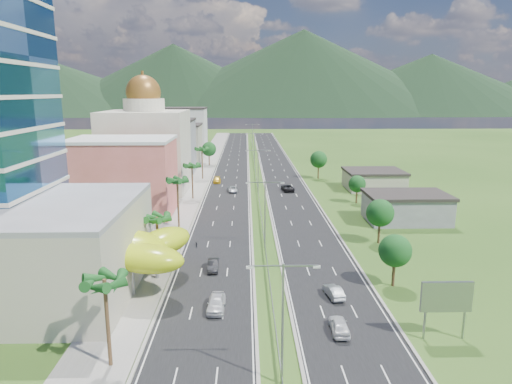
{
  "coord_description": "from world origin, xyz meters",
  "views": [
    {
      "loc": [
        -3.01,
        -59.74,
        24.6
      ],
      "look_at": [
        -1.19,
        20.26,
        7.0
      ],
      "focal_mm": 32.0,
      "sensor_mm": 36.0,
      "label": 1
    }
  ],
  "objects": [
    {
      "name": "leafy_tree_rd",
      "position": [
        18.0,
        70.0,
        5.58
      ],
      "size": [
        4.9,
        4.9,
        8.05
      ],
      "color": "#47301C",
      "rests_on": "ground"
    },
    {
      "name": "leafy_tree_lfar",
      "position": [
        -15.5,
        95.0,
        5.58
      ],
      "size": [
        4.9,
        4.9,
        8.05
      ],
      "color": "#47301C",
      "rests_on": "ground"
    },
    {
      "name": "streetlight_median_c",
      "position": [
        0.0,
        50.0,
        6.75
      ],
      "size": [
        6.04,
        0.25,
        11.0
      ],
      "color": "gray",
      "rests_on": "ground"
    },
    {
      "name": "streetlight_median_b",
      "position": [
        0.0,
        10.0,
        6.75
      ],
      "size": [
        6.04,
        0.25,
        11.0
      ],
      "color": "gray",
      "rests_on": "ground"
    },
    {
      "name": "motorcycle",
      "position": [
        -11.09,
        10.98,
        0.61
      ],
      "size": [
        0.84,
        1.84,
        1.13
      ],
      "primitive_type": "imported",
      "rotation": [
        0.0,
        0.0,
        0.17
      ],
      "color": "black",
      "rests_on": "road_left"
    },
    {
      "name": "road_right",
      "position": [
        7.5,
        90.0,
        0.02
      ],
      "size": [
        11.0,
        260.0,
        0.04
      ],
      "primitive_type": "cube",
      "color": "black",
      "rests_on": "ground"
    },
    {
      "name": "car_silver_right",
      "position": [
        7.68,
        -8.18,
        0.75
      ],
      "size": [
        2.19,
        4.47,
        1.41
      ],
      "primitive_type": "imported",
      "rotation": [
        0.0,
        0.0,
        3.31
      ],
      "color": "#9FA2A7",
      "rests_on": "road_right"
    },
    {
      "name": "mall_podium",
      "position": [
        -32.0,
        -6.0,
        5.5
      ],
      "size": [
        30.0,
        24.0,
        11.0
      ],
      "primitive_type": "cube",
      "color": "#B3AC93",
      "rests_on": "ground"
    },
    {
      "name": "palm_tree_c",
      "position": [
        -15.5,
        22.0,
        8.5
      ],
      "size": [
        3.6,
        3.6,
        9.6
      ],
      "color": "#47301C",
      "rests_on": "ground"
    },
    {
      "name": "palm_tree_e",
      "position": [
        -15.5,
        70.0,
        8.31
      ],
      "size": [
        3.6,
        3.6,
        9.4
      ],
      "color": "#47301C",
      "rests_on": "ground"
    },
    {
      "name": "palm_tree_d",
      "position": [
        -15.5,
        45.0,
        7.54
      ],
      "size": [
        3.6,
        3.6,
        8.6
      ],
      "color": "#47301C",
      "rests_on": "ground"
    },
    {
      "name": "car_white_near_right",
      "position": [
        6.66,
        -16.54,
        0.8
      ],
      "size": [
        1.9,
        4.49,
        1.52
      ],
      "primitive_type": "imported",
      "rotation": [
        0.0,
        0.0,
        3.12
      ],
      "color": "silver",
      "rests_on": "road_right"
    },
    {
      "name": "streetlight_median_d",
      "position": [
        0.0,
        95.0,
        6.75
      ],
      "size": [
        6.04,
        0.25,
        11.0
      ],
      "color": "gray",
      "rests_on": "ground"
    },
    {
      "name": "car_dark_far_right",
      "position": [
        7.61,
        53.25,
        0.85
      ],
      "size": [
        3.24,
        6.06,
        1.62
      ],
      "primitive_type": "imported",
      "rotation": [
        0.0,
        0.0,
        3.24
      ],
      "color": "black",
      "rests_on": "road_right"
    },
    {
      "name": "shed_near",
      "position": [
        28.0,
        25.0,
        2.5
      ],
      "size": [
        15.0,
        10.0,
        5.0
      ],
      "primitive_type": "cube",
      "color": "gray",
      "rests_on": "ground"
    },
    {
      "name": "palm_tree_b",
      "position": [
        -15.5,
        2.0,
        7.06
      ],
      "size": [
        3.6,
        3.6,
        8.1
      ],
      "color": "#47301C",
      "rests_on": "ground"
    },
    {
      "name": "median_guardrail",
      "position": [
        0.0,
        71.99,
        0.62
      ],
      "size": [
        0.1,
        216.06,
        0.76
      ],
      "color": "gray",
      "rests_on": "ground"
    },
    {
      "name": "car_dark_left",
      "position": [
        -7.7,
        0.88,
        0.75
      ],
      "size": [
        1.65,
        4.37,
        1.42
      ],
      "primitive_type": "imported",
      "rotation": [
        0.0,
        0.0,
        0.03
      ],
      "color": "black",
      "rests_on": "road_left"
    },
    {
      "name": "leafy_tree_rb",
      "position": [
        19.0,
        12.0,
        5.18
      ],
      "size": [
        4.55,
        4.55,
        7.47
      ],
      "color": "#47301C",
      "rests_on": "ground"
    },
    {
      "name": "midrise_grey",
      "position": [
        -27.0,
        80.0,
        8.0
      ],
      "size": [
        16.0,
        15.0,
        16.0
      ],
      "primitive_type": "cube",
      "color": "gray",
      "rests_on": "ground"
    },
    {
      "name": "palm_tree_a",
      "position": [
        -15.5,
        -22.0,
        8.02
      ],
      "size": [
        3.6,
        3.6,
        9.1
      ],
      "color": "#47301C",
      "rests_on": "ground"
    },
    {
      "name": "road_left",
      "position": [
        -7.5,
        90.0,
        0.02
      ],
      "size": [
        11.0,
        260.0,
        0.04
      ],
      "primitive_type": "cube",
      "color": "black",
      "rests_on": "ground"
    },
    {
      "name": "leafy_tree_rc",
      "position": [
        22.0,
        40.0,
        4.37
      ],
      "size": [
        3.85,
        3.85,
        6.33
      ],
      "color": "#47301C",
      "rests_on": "ground"
    },
    {
      "name": "car_white_near_left",
      "position": [
        -6.48,
        -11.2,
        0.87
      ],
      "size": [
        2.13,
        4.95,
        1.66
      ],
      "primitive_type": "imported",
      "rotation": [
        0.0,
        0.0,
        -0.03
      ],
      "color": "silver",
      "rests_on": "road_left"
    },
    {
      "name": "car_yellow_far_left",
      "position": [
        -10.98,
        64.29,
        0.77
      ],
      "size": [
        2.21,
        5.1,
        1.46
      ],
      "primitive_type": "imported",
      "rotation": [
        0.0,
        0.0,
        0.03
      ],
      "color": "gold",
      "rests_on": "road_left"
    },
    {
      "name": "domed_building",
      "position": [
        -28.0,
        55.0,
        11.35
      ],
      "size": [
        20.0,
        20.0,
        28.7
      ],
      "color": "beige",
      "rests_on": "ground"
    },
    {
      "name": "shed_far",
      "position": [
        30.0,
        55.0,
        2.2
      ],
      "size": [
        14.0,
        12.0,
        4.4
      ],
      "primitive_type": "cube",
      "color": "#B3AC93",
      "rests_on": "ground"
    },
    {
      "name": "sidewalk_left",
      "position": [
        -17.0,
        90.0,
        0.06
      ],
      "size": [
        7.0,
        260.0,
        0.12
      ],
      "primitive_type": "cube",
      "color": "gray",
      "rests_on": "ground"
    },
    {
      "name": "ground",
      "position": [
        0.0,
        0.0,
        0.0
      ],
      "size": [
        500.0,
        500.0,
        0.0
      ],
      "primitive_type": "plane",
      "color": "#2D5119",
      "rests_on": "ground"
    },
    {
      "name": "billboard",
      "position": [
        17.0,
        -18.0,
        4.42
      ],
      "size": [
        5.2,
        0.35,
        6.2
      ],
      "color": "gray",
      "rests_on": "ground"
    },
    {
      "name": "streetlight_median_e",
      "position": [
        0.0,
        140.0,
        6.75
      ],
      "size": [
        6.04,
        0.25,
        11.0
      ],
      "color": "gray",
      "rests_on": "ground"
    },
    {
      "name": "car_silver_mid_left",
      "position": [
        -6.39,
        52.27,
        0.7
      ],
      "size": [
        2.78,
        4.96,
        1.31
      ],
      "primitive_type": "imported",
      "rotation": [
        0.0,
        0.0,
        0.13
      ],
      "color": "#B3B8BC",
      "rests_on": "road_left"
    },
    {
      "name": "pink_shophouse",
      "position": [
        -28.0,
        32.0,
        7.5
      ],
      "size": [
        20.0,
        15.0,
        15.0
      ],
      "primitive_type": "cube",
      "color": "#CB5F53",
      "rests_on": "ground"
    },
    {
      "name": "leafy_tree_ra",
      "position": [
        16.0,
        -5.0,
        4.78
      ],
      "size": [
        4.2,
        4.2,
        6.9
      ],
      "color": "#47301C",
      "rests_on": "ground"
    },
    {
      "name": "lime_canopy",
      "position": [
        -20.0,
        -4.0,
        4.99
      ],
      "size": [
        18.0,
        15.0,
        7.4
      ],
      "color": "#AFC613",
      "rests_on": "ground"
    },
    {
      "name": "mountain_ridge",
      "position": [
        60.0,
        450.0,
        0.0
      ],
      "size": [
        860.0,
        140.0,
        90.0
      ],
      "primitive_type": null,
      "color": "black",
      "rests_on": "ground"
    },
    {
      "name": "midrise_white",
      "position": [
        -27.0,
        125.0,
        9.0
      ],
      "size": [
        16.0,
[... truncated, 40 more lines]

